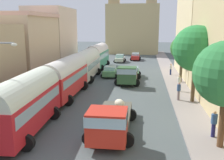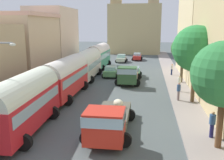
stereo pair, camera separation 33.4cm
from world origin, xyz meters
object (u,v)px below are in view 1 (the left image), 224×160
at_px(cargo_truck_1, 128,75).
at_px(pedestrian_0, 214,123).
at_px(parked_bus_2, 86,63).
at_px(car_2, 110,71).
at_px(pedestrian_4, 171,69).
at_px(parked_bus_3, 98,55).
at_px(cargo_truck_0, 110,120).
at_px(pedestrian_3, 179,91).
at_px(parked_bus_0, 24,102).
at_px(car_3, 120,58).
at_px(parked_bus_1, 65,76).
at_px(car_1, 136,56).
at_px(car_0, 134,72).
at_px(pedestrian_2, 179,83).

height_order(cargo_truck_1, pedestrian_0, cargo_truck_1).
bearing_deg(parked_bus_2, car_2, 30.34).
bearing_deg(pedestrian_4, car_2, -168.16).
xyz_separation_m(parked_bus_3, pedestrian_4, (11.72, -5.37, -1.25)).
xyz_separation_m(cargo_truck_0, pedestrian_3, (5.39, 8.80, -0.15)).
bearing_deg(cargo_truck_1, pedestrian_4, 47.38).
relative_size(parked_bus_0, pedestrian_4, 4.78).
relative_size(parked_bus_2, car_3, 2.46).
bearing_deg(parked_bus_1, car_2, 73.93).
distance_m(parked_bus_1, pedestrian_4, 17.27).
height_order(cargo_truck_1, pedestrian_3, cargo_truck_1).
bearing_deg(pedestrian_0, car_1, 99.71).
xyz_separation_m(parked_bus_0, parked_bus_2, (-0.00, 18.00, -0.02)).
relative_size(parked_bus_2, car_2, 2.51).
bearing_deg(car_0, pedestrian_3, -66.85).
xyz_separation_m(cargo_truck_0, pedestrian_0, (6.57, 0.65, -0.15)).
height_order(parked_bus_2, cargo_truck_1, parked_bus_2).
bearing_deg(pedestrian_0, pedestrian_2, 93.54).
bearing_deg(car_3, pedestrian_3, -72.44).
relative_size(parked_bus_1, pedestrian_3, 5.02).
xyz_separation_m(car_2, pedestrian_3, (8.14, -11.10, 0.31)).
xyz_separation_m(car_3, pedestrian_3, (8.20, -25.93, 0.31)).
height_order(parked_bus_1, parked_bus_2, parked_bus_1).
bearing_deg(pedestrian_4, cargo_truck_0, -105.11).
bearing_deg(parked_bus_3, pedestrian_2, -51.67).
bearing_deg(pedestrian_3, car_3, 107.56).
bearing_deg(pedestrian_3, parked_bus_1, 178.62).
xyz_separation_m(parked_bus_3, cargo_truck_0, (5.86, -27.07, -1.03)).
distance_m(parked_bus_3, car_3, 8.37).
bearing_deg(car_2, pedestrian_3, -53.75).
distance_m(parked_bus_3, pedestrian_2, 18.93).
bearing_deg(pedestrian_2, car_3, 111.08).
height_order(car_0, car_2, car_2).
height_order(cargo_truck_0, car_1, cargo_truck_0).
height_order(car_2, car_3, car_3).
distance_m(parked_bus_0, pedestrian_2, 16.93).
xyz_separation_m(car_3, pedestrian_4, (8.67, -13.03, 0.24)).
distance_m(car_0, pedestrian_3, 12.28).
xyz_separation_m(cargo_truck_0, pedestrian_4, (5.86, 21.70, -0.22)).
relative_size(parked_bus_2, pedestrian_0, 5.01).
relative_size(parked_bus_3, car_1, 2.17).
xyz_separation_m(parked_bus_2, car_2, (3.12, 1.83, -1.38)).
xyz_separation_m(parked_bus_0, cargo_truck_0, (5.86, -0.07, -0.94)).
relative_size(parked_bus_1, pedestrian_4, 5.36).
bearing_deg(car_3, car_1, 49.38).
relative_size(parked_bus_3, car_0, 2.12).
bearing_deg(pedestrian_4, pedestrian_0, -88.06).
height_order(parked_bus_0, pedestrian_0, parked_bus_0).
xyz_separation_m(parked_bus_0, parked_bus_3, (-0.00, 27.00, 0.09)).
xyz_separation_m(parked_bus_3, car_3, (3.05, 7.66, -1.49)).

